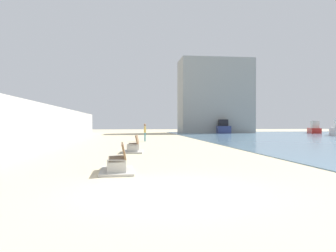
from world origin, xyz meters
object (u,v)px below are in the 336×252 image
Objects in this scene: bench_near at (118,165)px; boat_mid_bay at (221,128)px; person_walking at (145,131)px; bench_far at (134,148)px; boat_nearest at (314,129)px.

bench_near is 0.37× the size of boat_mid_bay.
bench_far is at bearing -96.34° from person_walking.
boat_nearest is at bearing 34.77° from person_walking.
bench_near is at bearing -95.03° from bench_far.
boat_nearest is 0.95× the size of boat_mid_bay.
bench_far is 1.36× the size of person_walking.
boat_nearest is at bearing -10.09° from boat_mid_bay.
bench_far is at bearing -133.99° from boat_nearest.
boat_mid_bay is (14.77, 32.97, 0.62)m from bench_far.
person_walking is at bearing 83.66° from bench_far.
bench_near is 7.55m from bench_far.
boat_nearest is at bearing 46.01° from bench_far.
boat_mid_bay is (-14.55, 2.59, 0.11)m from boat_nearest.
boat_mid_bay reaches higher than boat_nearest.
bench_far is at bearing -114.14° from boat_mid_bay.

